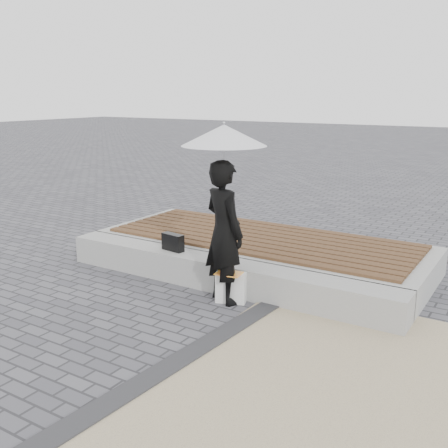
{
  "coord_description": "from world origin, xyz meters",
  "views": [
    {
      "loc": [
        3.6,
        -4.05,
        2.56
      ],
      "look_at": [
        0.29,
        1.25,
        1.0
      ],
      "focal_mm": 42.16,
      "sensor_mm": 36.0,
      "label": 1
    }
  ],
  "objects": [
    {
      "name": "timber_decking",
      "position": [
        0.0,
        2.8,
        0.42
      ],
      "size": [
        4.6,
        1.8,
        0.04
      ],
      "primitive_type": null,
      "color": "brown",
      "rests_on": "timber_platform"
    },
    {
      "name": "parasol",
      "position": [
        0.29,
        1.25,
        2.08
      ],
      "size": [
        1.02,
        1.02,
        1.31
      ],
      "rotation": [
        0.0,
        0.0,
        -0.12
      ],
      "color": "#A9AAAE",
      "rests_on": "ground"
    },
    {
      "name": "canvas_tote",
      "position": [
        0.39,
        1.25,
        0.2
      ],
      "size": [
        0.4,
        0.27,
        0.39
      ],
      "primitive_type": "cube",
      "rotation": [
        0.0,
        0.0,
        0.33
      ],
      "color": "white",
      "rests_on": "ground"
    },
    {
      "name": "seating_ledge",
      "position": [
        0.0,
        1.6,
        0.2
      ],
      "size": [
        5.0,
        0.45,
        0.4
      ],
      "primitive_type": "cube",
      "color": "#9D9D98",
      "rests_on": "ground"
    },
    {
      "name": "edging_band",
      "position": [
        0.75,
        -0.5,
        0.02
      ],
      "size": [
        0.61,
        5.2,
        0.04
      ],
      "primitive_type": "cube",
      "rotation": [
        0.0,
        0.0,
        -0.07
      ],
      "color": "#2E2E30",
      "rests_on": "ground"
    },
    {
      "name": "handbag",
      "position": [
        -0.78,
        1.6,
        0.52
      ],
      "size": [
        0.36,
        0.17,
        0.24
      ],
      "primitive_type": "cube",
      "rotation": [
        0.0,
        0.0,
        -0.15
      ],
      "color": "black",
      "rests_on": "seating_ledge"
    },
    {
      "name": "ground",
      "position": [
        0.0,
        0.0,
        0.0
      ],
      "size": [
        80.0,
        80.0,
        0.0
      ],
      "primitive_type": "plane",
      "color": "#535358",
      "rests_on": "ground"
    },
    {
      "name": "timber_platform",
      "position": [
        0.0,
        2.8,
        0.2
      ],
      "size": [
        5.0,
        2.0,
        0.4
      ],
      "primitive_type": "cube",
      "color": "#A1A29C",
      "rests_on": "ground"
    },
    {
      "name": "magazine",
      "position": [
        0.39,
        1.2,
        0.4
      ],
      "size": [
        0.35,
        0.28,
        0.01
      ],
      "primitive_type": "cube",
      "rotation": [
        0.0,
        0.0,
        0.16
      ],
      "color": "#FB433D",
      "rests_on": "canvas_tote"
    },
    {
      "name": "woman",
      "position": [
        0.29,
        1.25,
        0.9
      ],
      "size": [
        0.77,
        0.66,
        1.79
      ],
      "primitive_type": "imported",
      "rotation": [
        0.0,
        0.0,
        2.72
      ],
      "color": "black",
      "rests_on": "ground"
    }
  ]
}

